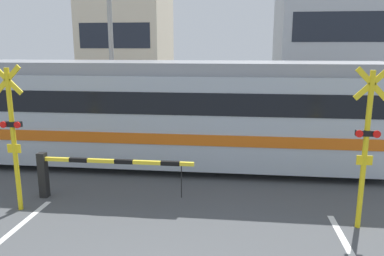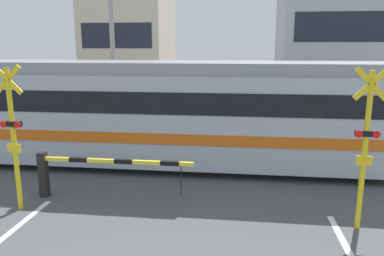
{
  "view_description": "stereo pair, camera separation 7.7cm",
  "coord_description": "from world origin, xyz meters",
  "px_view_note": "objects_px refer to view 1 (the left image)",
  "views": [
    {
      "loc": [
        1.19,
        -3.58,
        3.81
      ],
      "look_at": [
        0.0,
        6.48,
        1.6
      ],
      "focal_mm": 35.0,
      "sensor_mm": 36.0,
      "label": 1
    },
    {
      "loc": [
        1.26,
        -3.57,
        3.81
      ],
      "look_at": [
        0.0,
        6.48,
        1.6
      ],
      "focal_mm": 35.0,
      "sensor_mm": 36.0,
      "label": 2
    }
  ],
  "objects_px": {
    "commuter_train": "(121,109)",
    "crossing_signal_right": "(366,142)",
    "crossing_barrier_far": "(273,125)",
    "crossing_barrier_near": "(80,169)",
    "crossing_signal_left": "(13,132)",
    "pedestrian": "(193,104)"
  },
  "relations": [
    {
      "from": "crossing_signal_right",
      "to": "commuter_train",
      "type": "bearing_deg",
      "value": 148.19
    },
    {
      "from": "crossing_barrier_near",
      "to": "crossing_signal_left",
      "type": "bearing_deg",
      "value": -146.88
    },
    {
      "from": "commuter_train",
      "to": "crossing_barrier_far",
      "type": "relative_size",
      "value": 4.25
    },
    {
      "from": "commuter_train",
      "to": "crossing_signal_right",
      "type": "xyz_separation_m",
      "value": [
        6.41,
        -3.97,
        0.1
      ]
    },
    {
      "from": "crossing_signal_right",
      "to": "crossing_signal_left",
      "type": "bearing_deg",
      "value": 180.0
    },
    {
      "from": "commuter_train",
      "to": "crossing_barrier_far",
      "type": "height_order",
      "value": "commuter_train"
    },
    {
      "from": "crossing_barrier_far",
      "to": "crossing_signal_right",
      "type": "distance_m",
      "value": 7.05
    },
    {
      "from": "crossing_barrier_far",
      "to": "pedestrian",
      "type": "height_order",
      "value": "pedestrian"
    },
    {
      "from": "crossing_barrier_far",
      "to": "commuter_train",
      "type": "bearing_deg",
      "value": -150.94
    },
    {
      "from": "commuter_train",
      "to": "pedestrian",
      "type": "bearing_deg",
      "value": 76.52
    },
    {
      "from": "crossing_signal_right",
      "to": "crossing_barrier_far",
      "type": "bearing_deg",
      "value": 99.99
    },
    {
      "from": "commuter_train",
      "to": "pedestrian",
      "type": "relative_size",
      "value": 9.85
    },
    {
      "from": "crossing_signal_left",
      "to": "commuter_train",
      "type": "bearing_deg",
      "value": 71.6
    },
    {
      "from": "crossing_barrier_far",
      "to": "pedestrian",
      "type": "bearing_deg",
      "value": 133.64
    },
    {
      "from": "crossing_signal_left",
      "to": "pedestrian",
      "type": "bearing_deg",
      "value": 74.65
    },
    {
      "from": "crossing_barrier_far",
      "to": "pedestrian",
      "type": "relative_size",
      "value": 2.32
    },
    {
      "from": "commuter_train",
      "to": "crossing_barrier_near",
      "type": "relative_size",
      "value": 4.25
    },
    {
      "from": "crossing_signal_right",
      "to": "pedestrian",
      "type": "xyz_separation_m",
      "value": [
        -4.81,
        10.64,
        -0.9
      ]
    },
    {
      "from": "pedestrian",
      "to": "crossing_signal_left",
      "type": "bearing_deg",
      "value": -105.35
    },
    {
      "from": "crossing_signal_right",
      "to": "pedestrian",
      "type": "distance_m",
      "value": 11.71
    },
    {
      "from": "crossing_signal_left",
      "to": "crossing_signal_right",
      "type": "bearing_deg",
      "value": 0.0
    },
    {
      "from": "crossing_barrier_near",
      "to": "crossing_barrier_far",
      "type": "bearing_deg",
      "value": 48.83
    }
  ]
}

